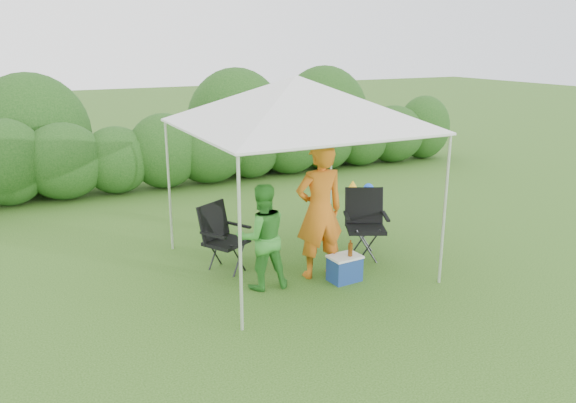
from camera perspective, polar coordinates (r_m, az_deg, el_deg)
name	(u,v)px	position (r m, az deg, el deg)	size (l,w,h in m)	color
ground	(312,276)	(8.22, 2.44, -7.58)	(70.00, 70.00, 0.00)	#3C6720
hedge	(191,150)	(13.35, -9.84, 5.17)	(15.54, 1.53, 1.80)	#245018
canopy	(297,102)	(8.02, 0.88, 10.10)	(3.10, 3.10, 2.83)	silver
chair_right	(365,219)	(8.89, 7.83, -1.73)	(0.81, 0.79, 1.06)	black
chair_left	(221,233)	(8.32, -6.82, -3.20)	(0.78, 0.76, 1.00)	black
man	(320,211)	(7.91, 3.22, -0.95)	(0.72, 0.47, 1.97)	orange
woman	(262,237)	(7.61, -2.64, -3.60)	(0.72, 0.56, 1.47)	#368E2E
cooler	(345,268)	(8.04, 5.77, -6.74)	(0.47, 0.36, 0.38)	navy
bottle	(350,248)	(7.93, 6.35, -4.72)	(0.06, 0.06, 0.24)	#592D0C
lawn_toy	(357,187)	(12.63, 7.01, 1.45)	(0.58, 0.48, 0.29)	#FFB01A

